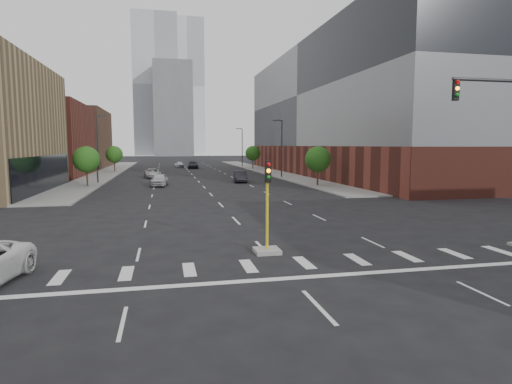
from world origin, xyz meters
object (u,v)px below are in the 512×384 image
object	(u,v)px
car_far_left	(152,173)
car_distant	(180,165)
car_mid_right	(240,176)
car_near_left	(159,180)
car_deep_right	(193,165)
median_traffic_signal	(267,233)

from	to	relation	value
car_far_left	car_distant	distance (m)	30.11
car_mid_right	car_distant	size ratio (longest dim) A/B	1.16
car_mid_right	car_far_left	world-z (taller)	car_mid_right
car_near_left	car_far_left	size ratio (longest dim) A/B	0.91
car_far_left	car_near_left	bearing A→B (deg)	-90.91
car_far_left	car_distant	bearing A→B (deg)	74.13
car_near_left	car_deep_right	size ratio (longest dim) A/B	0.84
car_distant	car_far_left	bearing A→B (deg)	-108.70
car_mid_right	car_deep_right	xyz separation A→B (m)	(-4.10, 36.77, 0.01)
car_far_left	car_distant	xyz separation A→B (m)	(5.30, 29.63, -0.00)
car_mid_right	car_deep_right	world-z (taller)	car_deep_right
car_near_left	car_distant	world-z (taller)	car_near_left
median_traffic_signal	car_deep_right	distance (m)	75.86
median_traffic_signal	car_mid_right	bearing A→B (deg)	81.85
car_far_left	car_deep_right	xyz separation A→B (m)	(8.10, 25.45, 0.09)
car_mid_right	car_distant	bearing A→B (deg)	105.88
car_deep_right	car_far_left	bearing A→B (deg)	-104.66
median_traffic_signal	car_near_left	bearing A→B (deg)	98.54
car_far_left	car_deep_right	world-z (taller)	car_deep_right
median_traffic_signal	car_far_left	bearing A→B (deg)	97.46
car_mid_right	car_far_left	bearing A→B (deg)	143.47
car_near_left	car_far_left	distance (m)	14.86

